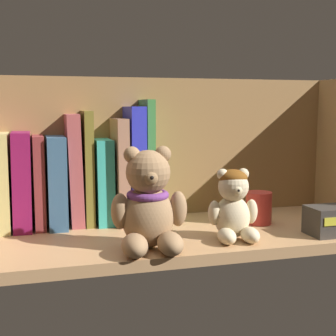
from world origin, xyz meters
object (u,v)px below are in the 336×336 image
object	(u,v)px
book_3	(3,181)
teddy_bear_smaller	(233,206)
book_11	(133,164)
teddy_bear_larger	(149,206)
small_product_box	(332,220)
book_4	(22,180)
book_12	(146,160)
book_8	(87,168)
book_6	(56,181)
book_5	(39,181)
book_9	(102,181)
book_7	(74,170)
book_10	(118,170)
pillar_candle	(259,208)

from	to	relation	value
book_3	teddy_bear_smaller	bearing A→B (deg)	-25.77
book_11	teddy_bear_larger	bearing A→B (deg)	-94.76
teddy_bear_larger	teddy_bear_smaller	size ratio (longest dim) A/B	1.35
book_11	small_product_box	world-z (taller)	book_11
book_4	small_product_box	size ratio (longest dim) A/B	2.05
book_12	book_4	bearing A→B (deg)	180.00
book_8	small_product_box	size ratio (longest dim) A/B	2.49
small_product_box	book_6	bearing A→B (deg)	156.12
book_5	small_product_box	size ratio (longest dim) A/B	1.97
teddy_bear_smaller	book_9	bearing A→B (deg)	137.01
book_7	book_9	xyz separation A→B (cm)	(5.65, 0.00, -2.50)
book_6	book_8	distance (cm)	6.60
book_6	book_12	distance (cm)	18.52
book_6	small_product_box	size ratio (longest dim) A/B	1.95
book_3	book_12	bearing A→B (deg)	0.00
book_6	small_product_box	world-z (taller)	book_6
book_3	book_8	xyz separation A→B (cm)	(16.00, 0.00, 2.04)
book_10	pillar_candle	world-z (taller)	book_10
book_11	teddy_bear_smaller	distance (cm)	24.44
book_6	book_9	size ratio (longest dim) A/B	1.04
book_12	book_8	bearing A→B (deg)	180.00
book_3	small_product_box	xyz separation A→B (cm)	(58.25, -21.42, -6.64)
book_10	small_product_box	world-z (taller)	book_10
book_9	book_12	distance (cm)	9.84
book_6	pillar_candle	xyz separation A→B (cm)	(39.08, -10.11, -5.65)
book_9	book_10	size ratio (longest dim) A/B	0.81
book_7	book_10	xyz separation A→B (cm)	(8.90, 0.00, -0.44)
book_9	teddy_bear_smaller	size ratio (longest dim) A/B	1.35
book_9	book_11	xyz separation A→B (cm)	(6.29, 0.00, 3.23)
book_11	small_product_box	bearing A→B (deg)	-33.04
book_8	teddy_bear_smaller	distance (cm)	30.71
book_10	book_12	bearing A→B (deg)	0.00
book_4	pillar_candle	world-z (taller)	book_4
book_10	teddy_bear_larger	bearing A→B (deg)	-86.41
book_8	book_12	size ratio (longest dim) A/B	0.91
book_9	teddy_bear_larger	world-z (taller)	same
book_9	book_12	xyz separation A→B (cm)	(9.03, 0.00, 3.93)
book_4	teddy_bear_larger	size ratio (longest dim) A/B	1.10
book_3	teddy_bear_larger	size ratio (longest dim) A/B	1.09
book_9	book_10	xyz separation A→B (cm)	(3.25, 0.00, 2.06)
teddy_bear_larger	book_7	bearing A→B (deg)	116.13
teddy_bear_larger	pillar_candle	world-z (taller)	teddy_bear_larger
book_7	book_6	bearing A→B (deg)	180.00
book_6	book_8	xyz separation A→B (cm)	(6.13, 0.00, 2.44)
book_7	book_12	xyz separation A→B (cm)	(14.68, 0.00, 1.43)
book_12	teddy_bear_smaller	xyz separation A→B (cm)	(11.42, -19.06, -6.45)
book_7	book_9	size ratio (longest dim) A/B	1.29
book_3	book_8	bearing A→B (deg)	0.00
book_7	book_4	bearing A→B (deg)	180.00
book_7	book_11	distance (cm)	11.96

